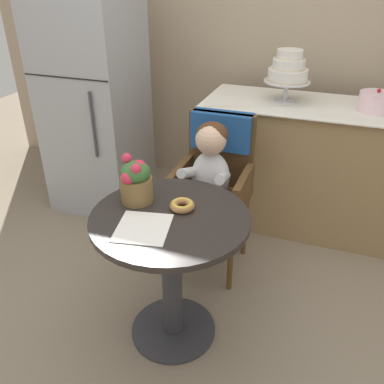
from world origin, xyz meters
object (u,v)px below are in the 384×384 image
Objects in this scene: donut_front at (182,205)px; tiered_cake_stand at (288,70)px; round_layer_cake at (377,102)px; flower_vase at (136,180)px; refrigerator at (94,98)px; seated_child at (209,174)px; cafe_table at (171,253)px; wicker_chair at (217,168)px.

donut_front is 0.34× the size of tiered_cake_stand.
tiered_cake_stand reaches higher than round_layer_cake.
donut_front is 0.24m from flower_vase.
flower_vase is 0.13× the size of refrigerator.
seated_child is 1.21m from refrigerator.
round_layer_cake is (1.04, 1.22, 0.13)m from flower_vase.
cafe_table is 2.16× the size of tiered_cake_stand.
tiered_cake_stand is at bearing 68.51° from flower_vase.
tiered_cake_stand reaches higher than seated_child.
seated_child is (0.01, 0.53, 0.17)m from cafe_table.
refrigerator is (-1.34, -0.20, -0.25)m from tiered_cake_stand.
refrigerator reaches higher than round_layer_cake.
flower_vase is at bearing 161.03° from cafe_table.
cafe_table is 3.35× the size of round_layer_cake.
seated_child is 1.16m from round_layer_cake.
seated_child reaches higher than cafe_table.
tiered_cake_stand is (0.28, 0.61, 0.46)m from wicker_chair.
wicker_chair reaches higher than donut_front.
wicker_chair is 0.82m from tiered_cake_stand.
cafe_table is at bearing -18.97° from flower_vase.
donut_front is at bearing -43.59° from refrigerator.
tiered_cake_stand reaches higher than wicker_chair.
seated_child is at bearing -92.72° from wicker_chair.
cafe_table is at bearing -93.61° from wicker_chair.
round_layer_cake is 0.13× the size of refrigerator.
cafe_table is 0.75× the size of wicker_chair.
round_layer_cake is (0.84, 0.59, 0.32)m from wicker_chair.
round_layer_cake is at bearing -1.69° from tiered_cake_stand.
cafe_table is 0.99× the size of seated_child.
flower_vase is 0.68× the size of tiered_cake_stand.
seated_child is at bearing 88.86° from cafe_table.
donut_front is 0.07× the size of refrigerator.
seated_child is at bearing -138.10° from round_layer_cake.
flower_vase is (-0.21, -0.62, 0.19)m from wicker_chair.
wicker_chair is at bearing -21.18° from refrigerator.
round_layer_cake is (0.85, 1.28, 0.45)m from cafe_table.
seated_child is 2.18× the size of tiered_cake_stand.
donut_front reaches higher than cafe_table.
round_layer_cake is at bearing 56.07° from donut_front.
flower_vase is at bearing -110.99° from wicker_chair.
refrigerator is (-1.06, 0.41, 0.21)m from wicker_chair.
tiered_cake_stand is at bearing 69.93° from seated_child.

